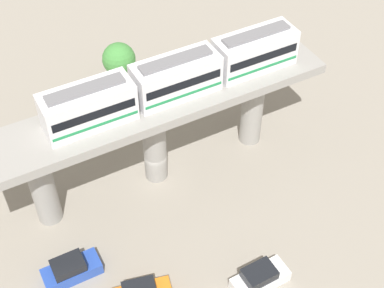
{
  "coord_description": "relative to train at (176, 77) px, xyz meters",
  "views": [
    {
      "loc": [
        -29.25,
        12.31,
        35.73
      ],
      "look_at": [
        -2.5,
        -2.1,
        4.97
      ],
      "focal_mm": 52.02,
      "sensor_mm": 36.0,
      "label": 1
    }
  ],
  "objects": [
    {
      "name": "viaduct",
      "position": [
        0.0,
        2.1,
        -3.6
      ],
      "size": [
        5.2,
        28.85,
        8.29
      ],
      "color": "#999691",
      "rests_on": "ground"
    },
    {
      "name": "train",
      "position": [
        0.0,
        0.0,
        0.0
      ],
      "size": [
        2.64,
        20.5,
        3.24
      ],
      "color": "white",
      "rests_on": "viaduct"
    },
    {
      "name": "parked_car_blue",
      "position": [
        -5.92,
        11.81,
        -9.08
      ],
      "size": [
        1.84,
        4.22,
        1.76
      ],
      "rotation": [
        0.0,
        0.0,
        -0.01
      ],
      "color": "#284CB7",
      "rests_on": "ground"
    },
    {
      "name": "ground_plane",
      "position": [
        0.0,
        2.1,
        -9.82
      ],
      "size": [
        120.0,
        120.0,
        0.0
      ],
      "primitive_type": "plane",
      "color": "gray"
    },
    {
      "name": "parked_car_white",
      "position": [
        -13.0,
        0.15,
        -9.08
      ],
      "size": [
        1.89,
        4.24,
        1.76
      ],
      "rotation": [
        0.0,
        0.0,
        0.02
      ],
      "color": "white",
      "rests_on": "ground"
    },
    {
      "name": "tree_near_viaduct",
      "position": [
        12.11,
        0.1,
        -6.25
      ],
      "size": [
        3.22,
        3.22,
        5.2
      ],
      "color": "brown",
      "rests_on": "ground"
    }
  ]
}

